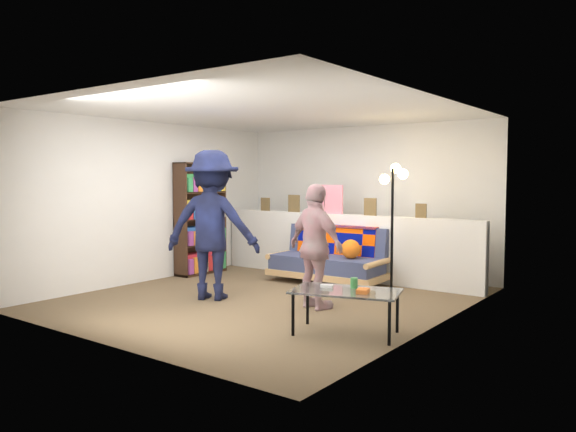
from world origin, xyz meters
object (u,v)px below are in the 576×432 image
object	(u,v)px
bookshelf	(200,222)
coffee_table	(347,293)
floor_lamp	(393,201)
futon_sofa	(330,259)
person_left	(212,225)
person_right	(316,246)

from	to	relation	value
bookshelf	coffee_table	bearing A→B (deg)	-23.99
bookshelf	floor_lamp	bearing A→B (deg)	10.50
futon_sofa	coffee_table	world-z (taller)	futon_sofa
person_left	coffee_table	bearing A→B (deg)	145.45
person_right	floor_lamp	bearing A→B (deg)	-84.49
futon_sofa	floor_lamp	size ratio (longest dim) A/B	1.00
person_left	person_right	distance (m)	1.43
bookshelf	person_left	xyz separation A→B (m)	(1.49, -1.27, 0.12)
futon_sofa	bookshelf	distance (m)	2.26
coffee_table	person_left	bearing A→B (deg)	170.02
coffee_table	floor_lamp	world-z (taller)	floor_lamp
floor_lamp	person_left	size ratio (longest dim) A/B	0.92
futon_sofa	person_right	world-z (taller)	person_right
person_left	bookshelf	bearing A→B (deg)	-64.85
coffee_table	person_left	size ratio (longest dim) A/B	0.62
person_left	person_right	world-z (taller)	person_left
person_right	coffee_table	bearing A→B (deg)	155.10
floor_lamp	person_left	xyz separation A→B (m)	(-1.65, -1.85, -0.29)
floor_lamp	coffee_table	bearing A→B (deg)	-75.34
futon_sofa	bookshelf	xyz separation A→B (m)	(-2.12, -0.59, 0.49)
futon_sofa	person_right	distance (m)	1.74
futon_sofa	person_left	bearing A→B (deg)	-108.65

